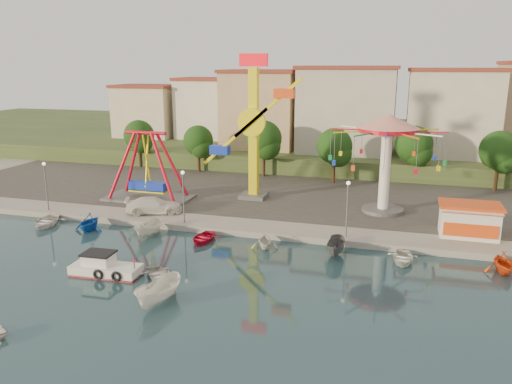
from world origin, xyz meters
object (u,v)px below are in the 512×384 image
(wave_swinger, at_px, (387,141))
(rowboat_a, at_px, (159,274))
(skiff, at_px, (159,292))
(cabin_motorboat, at_px, (104,268))
(pirate_ship_ride, at_px, (147,167))
(van, at_px, (154,205))
(kamikaze_tower, at_px, (256,132))

(wave_swinger, bearing_deg, rowboat_a, -126.93)
(skiff, bearing_deg, cabin_motorboat, 163.97)
(pirate_ship_ride, height_order, cabin_motorboat, pirate_ship_ride)
(van, bearing_deg, kamikaze_tower, -67.38)
(kamikaze_tower, bearing_deg, skiff, -88.62)
(wave_swinger, xyz_separation_m, van, (-23.29, -7.21, -6.74))
(van, bearing_deg, wave_swinger, -94.68)
(cabin_motorboat, distance_m, van, 14.74)
(pirate_ship_ride, distance_m, van, 6.61)
(wave_swinger, xyz_separation_m, skiff, (-13.85, -24.86, -7.34))
(rowboat_a, distance_m, skiff, 4.32)
(cabin_motorboat, bearing_deg, skiff, -30.20)
(cabin_motorboat, xyz_separation_m, van, (-3.11, 14.38, 0.94))
(pirate_ship_ride, bearing_deg, cabin_motorboat, -71.81)
(kamikaze_tower, distance_m, rowboat_a, 23.93)
(kamikaze_tower, height_order, rowboat_a, kamikaze_tower)
(kamikaze_tower, relative_size, cabin_motorboat, 2.99)
(pirate_ship_ride, relative_size, wave_swinger, 0.86)
(wave_swinger, distance_m, skiff, 29.38)
(cabin_motorboat, distance_m, rowboat_a, 4.40)
(wave_swinger, bearing_deg, skiff, -119.12)
(wave_swinger, xyz_separation_m, cabin_motorboat, (-20.18, -21.59, -7.69))
(kamikaze_tower, xyz_separation_m, skiff, (0.63, -26.30, -7.57))
(cabin_motorboat, height_order, rowboat_a, cabin_motorboat)
(skiff, bearing_deg, pirate_ship_ride, 130.57)
(pirate_ship_ride, height_order, kamikaze_tower, kamikaze_tower)
(skiff, bearing_deg, van, 129.41)
(van, bearing_deg, skiff, -173.74)
(rowboat_a, bearing_deg, wave_swinger, 8.57)
(pirate_ship_ride, relative_size, cabin_motorboat, 1.81)
(pirate_ship_ride, bearing_deg, wave_swinger, 4.86)
(kamikaze_tower, relative_size, van, 2.81)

